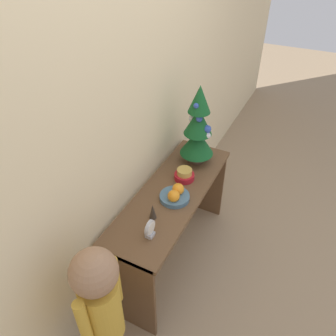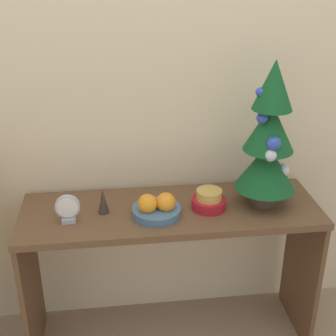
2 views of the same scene
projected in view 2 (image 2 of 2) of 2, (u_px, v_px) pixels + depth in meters
back_wall at (163, 60)px, 1.93m from camera, size 7.00×0.05×2.50m
console_table at (171, 238)px, 2.00m from camera, size 1.24×0.41×0.69m
mini_tree at (269, 140)px, 1.85m from camera, size 0.25×0.25×0.61m
fruit_bowl at (157, 208)px, 1.87m from camera, size 0.20×0.20×0.10m
singing_bowl at (209, 200)px, 1.93m from camera, size 0.14×0.14×0.08m
desk_clock at (68, 209)px, 1.82m from camera, size 0.10×0.04×0.12m
figurine at (103, 201)px, 1.89m from camera, size 0.05×0.05×0.11m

